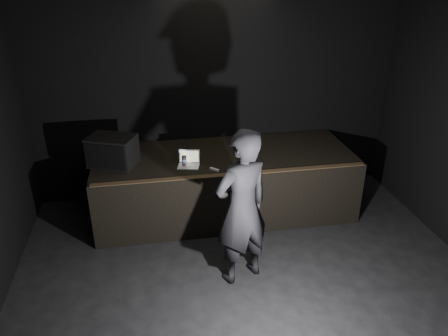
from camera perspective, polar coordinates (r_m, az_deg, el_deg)
room_walls at (r=3.93m, az=7.14°, el=-0.35°), size 6.10×7.10×3.52m
stage_riser at (r=6.99m, az=0.05°, el=-1.96°), size 4.00×1.50×1.00m
riser_lip at (r=6.14m, az=1.23°, el=-0.79°), size 3.92×0.10×0.01m
stage_monitor at (r=6.55m, az=-14.40°, el=2.17°), size 0.78×0.69×0.44m
cable at (r=7.24m, az=-13.46°, el=2.77°), size 0.77×0.34×0.02m
laptop at (r=6.41m, az=-4.60°, el=0.83°), size 0.36×0.33×0.21m
beer_can at (r=6.35m, az=-5.21°, el=0.83°), size 0.07×0.07×0.17m
plastic_cup at (r=6.81m, az=3.86°, el=2.39°), size 0.09×0.09×0.11m
wii_remote at (r=6.25m, az=-1.26°, el=-0.19°), size 0.13×0.13×0.03m
person at (r=5.29m, az=2.34°, el=-5.26°), size 0.87×0.74×2.04m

